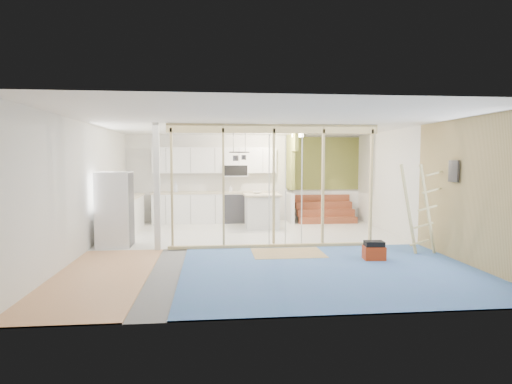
{
  "coord_description": "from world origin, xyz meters",
  "views": [
    {
      "loc": [
        -0.97,
        -8.82,
        1.85
      ],
      "look_at": [
        -0.01,
        0.6,
        1.14
      ],
      "focal_mm": 30.0,
      "sensor_mm": 36.0,
      "label": 1
    }
  ],
  "objects": [
    {
      "name": "pot_rack",
      "position": [
        -0.31,
        1.89,
        2.0
      ],
      "size": [
        0.52,
        0.52,
        0.72
      ],
      "color": "black",
      "rests_on": "room"
    },
    {
      "name": "sheathing_panel",
      "position": [
        3.48,
        -2.0,
        1.3
      ],
      "size": [
        0.02,
        4.0,
        2.6
      ],
      "primitive_type": "cube",
      "color": "tan",
      "rests_on": "room"
    },
    {
      "name": "soap_bottle_a",
      "position": [
        -2.03,
        3.65,
        1.08
      ],
      "size": [
        0.15,
        0.15,
        0.3
      ],
      "primitive_type": "imported",
      "rotation": [
        0.0,
        0.0,
        0.37
      ],
      "color": "silver",
      "rests_on": "base_cabinets"
    },
    {
      "name": "bowl",
      "position": [
        0.24,
        2.73,
        0.97
      ],
      "size": [
        0.28,
        0.28,
        0.06
      ],
      "primitive_type": "imported",
      "rotation": [
        0.0,
        0.0,
        -0.24
      ],
      "color": "silver",
      "rests_on": "island"
    },
    {
      "name": "room",
      "position": [
        0.0,
        0.0,
        1.3
      ],
      "size": [
        7.01,
        8.01,
        2.61
      ],
      "color": "slate",
      "rests_on": "ground"
    },
    {
      "name": "ladder",
      "position": [
        3.05,
        -0.93,
        0.9
      ],
      "size": [
        0.95,
        0.11,
        1.76
      ],
      "rotation": [
        0.0,
        0.0,
        0.16
      ],
      "color": "tan",
      "rests_on": "room"
    },
    {
      "name": "green_partition",
      "position": [
        2.04,
        3.66,
        0.94
      ],
      "size": [
        2.25,
        1.51,
        2.6
      ],
      "color": "olive",
      "rests_on": "room"
    },
    {
      "name": "floor_overlays",
      "position": [
        0.07,
        0.06,
        0.01
      ],
      "size": [
        7.0,
        8.0,
        0.03
      ],
      "color": "silver",
      "rests_on": "room"
    },
    {
      "name": "base_cabinets",
      "position": [
        -1.61,
        3.36,
        0.47
      ],
      "size": [
        4.45,
        2.24,
        0.93
      ],
      "color": "white",
      "rests_on": "room"
    },
    {
      "name": "ceiling_light",
      "position": [
        1.4,
        3.0,
        2.54
      ],
      "size": [
        0.32,
        0.32,
        0.08
      ],
      "primitive_type": "cylinder",
      "color": "#FFEABF",
      "rests_on": "room"
    },
    {
      "name": "island",
      "position": [
        0.35,
        2.59,
        0.47
      ],
      "size": [
        0.97,
        0.97,
        0.94
      ],
      "rotation": [
        0.0,
        0.0,
        0.01
      ],
      "color": "silver",
      "rests_on": "room"
    },
    {
      "name": "stud_frame",
      "position": [
        -0.24,
        -0.0,
        1.59
      ],
      "size": [
        4.66,
        0.14,
        2.6
      ],
      "color": "tan",
      "rests_on": "room"
    },
    {
      "name": "soap_bottle_b",
      "position": [
        -0.44,
        3.73,
        1.02
      ],
      "size": [
        0.1,
        0.1,
        0.17
      ],
      "primitive_type": "imported",
      "rotation": [
        0.0,
        0.0,
        -0.25
      ],
      "color": "white",
      "rests_on": "base_cabinets"
    },
    {
      "name": "toolbox",
      "position": [
        1.99,
        -1.3,
        0.17
      ],
      "size": [
        0.4,
        0.32,
        0.36
      ],
      "rotation": [
        0.0,
        0.0,
        -0.09
      ],
      "color": "#A02D0E",
      "rests_on": "room"
    },
    {
      "name": "electrical_panel",
      "position": [
        3.43,
        -1.4,
        1.65
      ],
      "size": [
        0.04,
        0.3,
        0.4
      ],
      "primitive_type": "cube",
      "color": "#39393E",
      "rests_on": "room"
    },
    {
      "name": "fridge",
      "position": [
        -3.04,
        0.45,
        0.8
      ],
      "size": [
        0.7,
        0.67,
        1.6
      ],
      "rotation": [
        0.0,
        0.0,
        0.01
      ],
      "color": "white",
      "rests_on": "room"
    },
    {
      "name": "upper_cabinets",
      "position": [
        -0.84,
        3.82,
        1.82
      ],
      "size": [
        3.6,
        0.41,
        0.85
      ],
      "color": "white",
      "rests_on": "room"
    }
  ]
}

